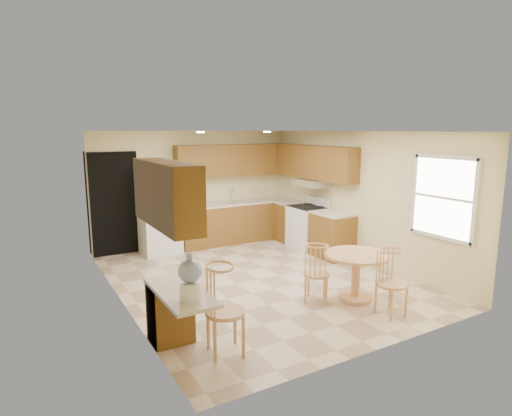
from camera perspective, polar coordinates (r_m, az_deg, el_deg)
floor at (r=7.43m, az=0.29°, el=-9.49°), size 5.50×5.50×0.00m
ceiling at (r=6.98m, az=0.31°, el=10.16°), size 4.50×5.50×0.02m
wall_back at (r=9.55m, az=-8.06°, el=2.62°), size 4.50×0.02×2.50m
wall_front at (r=4.98m, az=16.52°, el=-4.95°), size 4.50×0.02×2.50m
wall_left at (r=6.30m, az=-17.68°, el=-1.83°), size 0.02×5.50×2.50m
wall_right at (r=8.45m, az=13.60°, el=1.41°), size 0.02×5.50×2.50m
doorway at (r=9.07m, az=-18.30°, el=0.50°), size 0.90×0.02×2.10m
base_cab_back at (r=9.78m, az=-2.52°, el=-1.95°), size 2.75×0.60×0.87m
counter_back at (r=9.69m, az=-2.54°, el=0.68°), size 2.75×0.63×0.04m
base_cab_right_a at (r=9.83m, az=4.66°, el=-1.91°), size 0.60×0.59×0.87m
counter_right_a at (r=9.74m, az=4.70°, el=0.70°), size 0.63×0.59×0.04m
base_cab_right_b at (r=8.70m, az=10.12°, el=-3.67°), size 0.60×0.80×0.87m
counter_right_b at (r=8.60m, az=10.22°, el=-0.73°), size 0.63×0.80×0.04m
upper_cab_back at (r=9.70m, az=-2.96°, el=6.40°), size 2.75×0.33×0.70m
upper_cab_right at (r=9.18m, az=7.79°, el=6.09°), size 0.33×2.42×0.70m
upper_cab_left at (r=4.71m, az=-11.87°, el=1.85°), size 0.33×1.40×0.70m
sink at (r=9.68m, az=-2.67°, el=0.80°), size 0.78×0.44×0.01m
range_hood at (r=9.15m, az=7.42°, el=3.37°), size 0.50×0.76×0.14m
desk_pedestal at (r=5.41m, az=-11.35°, el=-13.49°), size 0.48×0.42×0.72m
desk_top at (r=4.93m, az=-10.06°, el=-10.98°), size 0.50×1.20×0.04m
window at (r=7.19m, az=23.74°, el=1.28°), size 0.06×1.12×1.30m
can_light_a at (r=7.84m, az=-7.41°, el=10.00°), size 0.14×0.14×0.02m
can_light_b at (r=8.48m, az=1.49°, el=10.12°), size 0.14×0.14×0.02m
refrigerator at (r=8.97m, az=-12.78°, el=-0.59°), size 0.76×0.74×1.71m
stove at (r=9.27m, az=6.91°, el=-2.49°), size 0.65×0.76×1.09m
dining_table at (r=6.64m, az=13.21°, el=-8.00°), size 0.96×0.96×0.71m
chair_table_a at (r=6.39m, az=8.55°, el=-7.98°), size 0.38×0.47×0.87m
chair_table_b at (r=6.16m, az=18.32°, el=-8.85°), size 0.40×0.40×0.91m
chair_desk at (r=4.87m, az=-3.64°, el=-12.57°), size 0.46×0.60×1.04m
water_crock at (r=4.56m, az=-8.77°, el=-9.35°), size 0.25×0.25×0.51m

